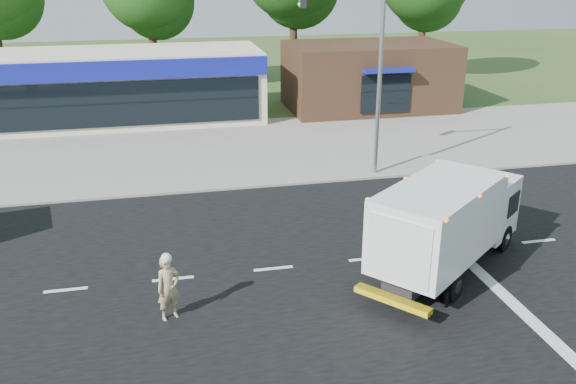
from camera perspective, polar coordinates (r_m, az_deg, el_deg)
name	(u,v)px	position (r m, az deg, el deg)	size (l,w,h in m)	color
ground	(367,259)	(19.33, 7.43, -6.26)	(120.00, 120.00, 0.00)	#385123
road_asphalt	(367,259)	(19.33, 7.43, -6.25)	(60.00, 14.00, 0.02)	black
sidewalk	(305,174)	(26.54, 1.57, 1.72)	(60.00, 2.40, 0.12)	gray
parking_apron	(278,139)	(31.95, -0.93, 4.96)	(60.00, 9.00, 0.02)	gray
lane_markings	(426,275)	(18.71, 12.75, -7.55)	(55.20, 7.00, 0.01)	silver
ems_box_truck	(449,219)	(18.34, 14.79, -2.47)	(6.46, 5.81, 2.96)	black
emergency_worker	(169,287)	(16.09, -11.12, -8.71)	(0.76, 0.65, 1.88)	tan
retail_strip_mall	(103,87)	(36.80, -16.94, 9.40)	(18.00, 6.20, 4.00)	beige
brown_storefront	(369,76)	(39.00, 7.55, 10.70)	(10.00, 6.70, 4.00)	#382316
traffic_signal_pole	(366,61)	(25.47, 7.27, 12.04)	(3.51, 0.25, 8.00)	gray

